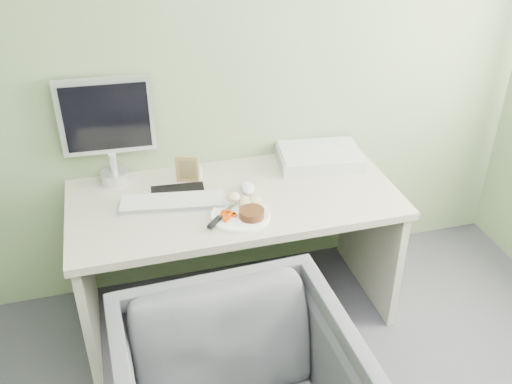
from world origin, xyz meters
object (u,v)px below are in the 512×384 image
object	(u,v)px
plate	(240,216)
monitor	(108,125)
desk	(235,227)
scanner	(319,157)

from	to	relation	value
plate	monitor	xyz separation A→B (m)	(-0.53, 0.50, 0.30)
desk	plate	world-z (taller)	plate
scanner	monitor	bearing A→B (deg)	-177.57
scanner	monitor	world-z (taller)	monitor
plate	scanner	distance (m)	0.67
desk	plate	bearing A→B (deg)	-94.96
monitor	scanner	bearing A→B (deg)	-2.19
plate	monitor	size ratio (longest dim) A/B	0.51
desk	monitor	bearing A→B (deg)	150.24
desk	monitor	world-z (taller)	monitor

